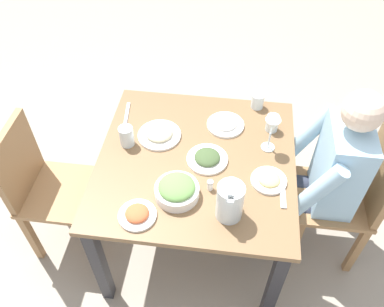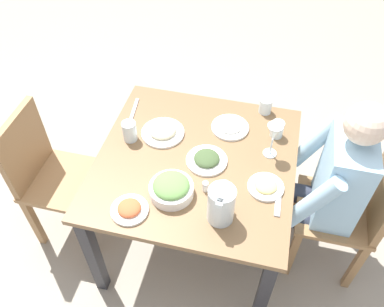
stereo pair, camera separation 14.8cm
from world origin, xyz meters
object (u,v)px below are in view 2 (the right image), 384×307
Objects in this scene: water_pitcher at (221,204)px; water_glass_near_right at (277,129)px; chair_near at (353,208)px; plate_beans at (163,132)px; plate_dolmas at (207,160)px; salad_bowl at (171,188)px; water_glass_near_left at (266,106)px; diner_near at (320,184)px; wine_glass at (274,134)px; plate_fries at (266,186)px; salt_shaker at (205,186)px; water_glass_far_right at (130,131)px; plate_yoghurt at (230,127)px; dining_table at (196,173)px; plate_rice_curry at (129,209)px; chair_far at (49,172)px.

water_pitcher is 0.61m from water_glass_near_right.
chair_near reaches higher than plate_beans.
water_glass_near_right is (0.27, -0.32, 0.03)m from plate_dolmas.
salad_bowl is (-0.30, 0.89, 0.27)m from chair_near.
water_glass_near_left reaches higher than plate_dolmas.
salad_bowl is (-0.30, 0.69, 0.13)m from diner_near.
plate_beans is at bearing 121.04° from water_glass_near_left.
water_pitcher is 0.97× the size of wine_glass.
plate_fries is 3.19× the size of salt_shaker.
water_pitcher is at bearing -138.29° from plate_beans.
water_pitcher reaches higher than chair_near.
water_glass_far_right is at bearing 62.32° from salt_shaker.
plate_yoghurt is at bearing -20.82° from salad_bowl.
salad_bowl is 0.43m from water_glass_far_right.
dining_table is at bearing 125.44° from water_glass_near_right.
plate_rice_curry is (-0.14, 0.16, -0.03)m from salad_bowl.
plate_yoghurt is (0.57, 0.06, -0.08)m from water_pitcher.
plate_yoghurt is at bearing -69.80° from chair_far.
water_glass_near_right is (0.57, -0.19, -0.05)m from water_pitcher.
plate_rice_curry is at bearing 137.15° from water_glass_near_right.
water_glass_near_left is at bearing -18.45° from salt_shaker.
water_glass_far_right is at bearing 19.02° from plate_rice_curry.
salad_bowl is at bearing 165.29° from dining_table.
salt_shaker is at bearing -68.98° from salad_bowl.
water_glass_near_right is (-0.18, -0.08, 0.00)m from water_glass_near_left.
salt_shaker is at bearing 138.43° from wine_glass.
water_pitcher reaches higher than plate_beans.
plate_fries is at bearing -172.87° from water_glass_near_left.
chair_far is at bearing 110.20° from plate_yoghurt.
salad_bowl is at bearing 108.35° from chair_near.
dining_table is 0.28m from plate_beans.
salt_shaker reaches higher than plate_yoghurt.
plate_rice_curry is 2.00× the size of water_glass_near_left.
chair_near is at bearing -105.85° from plate_yoghurt.
water_pitcher reaches higher than water_glass_far_right.
water_glass_far_right is (-0.38, 0.66, 0.01)m from water_glass_near_left.
plate_beans is 2.47× the size of water_glass_near_right.
plate_yoghurt is (0.64, -0.35, -0.00)m from plate_rice_curry.
diner_near is at bearing -83.58° from plate_dolmas.
salad_bowl is 0.44m from plate_fries.
water_pitcher is 0.94× the size of plate_yoghurt.
plate_beans is (0.45, 0.40, -0.08)m from water_pitcher.
salad_bowl is 3.83× the size of salt_shaker.
wine_glass is at bearing 1.16° from plate_fries.
water_glass_near_left is (0.18, -0.17, 0.03)m from plate_yoghurt.
water_glass_near_left is at bearing -32.12° from plate_rice_curry.
chair_far is at bearing 96.23° from dining_table.
plate_fries is 2.00× the size of water_glass_near_left.
diner_near reaches higher than salt_shaker.
salad_bowl is 1.20× the size of plate_fries.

